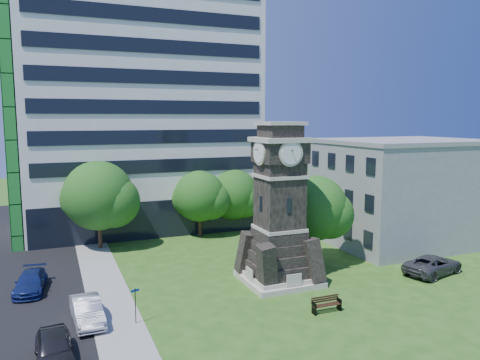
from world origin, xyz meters
name	(u,v)px	position (x,y,z in m)	size (l,w,h in m)	color
ground	(253,296)	(0.00, 0.00, 0.00)	(160.00, 160.00, 0.00)	#295117
sidewalk	(107,290)	(-9.50, 5.00, 0.03)	(3.00, 70.00, 0.06)	gray
clock_tower	(279,214)	(3.00, 2.00, 5.28)	(5.40, 5.40, 12.22)	beige
office_tall	(138,103)	(-3.20, 25.84, 14.22)	(26.20, 15.11, 28.60)	white
office_low	(402,191)	(19.97, 8.00, 5.21)	(15.20, 12.20, 10.40)	gray
car_street_south	(54,348)	(-13.13, -4.52, 0.79)	(1.86, 4.62, 1.57)	black
car_street_mid	(87,311)	(-11.21, -0.14, 0.77)	(1.62, 4.65, 1.53)	#A8AAB0
car_street_north	(30,282)	(-14.62, 6.85, 0.70)	(1.95, 4.81, 1.39)	navy
car_east_lot	(433,265)	(15.34, -1.14, 0.77)	(2.54, 5.51, 1.53)	#414145
park_bench	(326,304)	(3.26, -4.29, 0.55)	(2.02, 0.54, 1.04)	black
street_sign	(135,302)	(-8.49, -1.48, 1.42)	(0.54, 0.05, 2.27)	black
tree_nw	(99,198)	(-8.69, 16.73, 4.98)	(7.30, 6.63, 8.50)	#332114
tree_nc	(200,198)	(1.67, 17.78, 4.14)	(5.95, 5.41, 7.02)	#332114
tree_ne	(232,195)	(5.88, 19.20, 3.91)	(6.48, 5.89, 7.01)	#332114
tree_east	(315,210)	(7.85, 4.74, 4.72)	(6.10, 5.55, 7.69)	#332114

